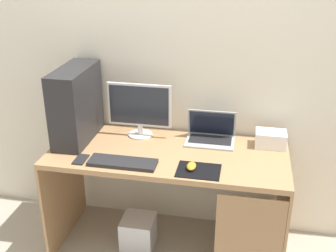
# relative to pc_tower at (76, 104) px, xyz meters

# --- Properties ---
(ground_plane) EXTENTS (8.00, 8.00, 0.00)m
(ground_plane) POSITION_rel_pc_tower_xyz_m (0.64, -0.08, -1.01)
(ground_plane) COLOR #9E9384
(wall_back) EXTENTS (4.00, 0.05, 2.60)m
(wall_back) POSITION_rel_pc_tower_xyz_m (0.65, 0.30, 0.29)
(wall_back) COLOR beige
(wall_back) RESTS_ON ground_plane
(desk) EXTENTS (1.55, 0.67, 0.76)m
(desk) POSITION_rel_pc_tower_xyz_m (0.66, -0.09, -0.40)
(desk) COLOR #A37A51
(desk) RESTS_ON ground_plane
(pc_tower) EXTENTS (0.20, 0.49, 0.50)m
(pc_tower) POSITION_rel_pc_tower_xyz_m (0.00, 0.00, 0.00)
(pc_tower) COLOR #232326
(pc_tower) RESTS_ON desk
(monitor) EXTENTS (0.44, 0.17, 0.38)m
(monitor) POSITION_rel_pc_tower_xyz_m (0.40, 0.12, -0.05)
(monitor) COLOR silver
(monitor) RESTS_ON desk
(laptop) EXTENTS (0.33, 0.22, 0.21)m
(laptop) POSITION_rel_pc_tower_xyz_m (0.90, 0.14, -0.21)
(laptop) COLOR #9EA3A8
(laptop) RESTS_ON desk
(projector) EXTENTS (0.20, 0.14, 0.11)m
(projector) POSITION_rel_pc_tower_xyz_m (1.30, 0.13, -0.20)
(projector) COLOR white
(projector) RESTS_ON desk
(keyboard) EXTENTS (0.42, 0.14, 0.02)m
(keyboard) POSITION_rel_pc_tower_xyz_m (0.40, -0.30, -0.24)
(keyboard) COLOR #232326
(keyboard) RESTS_ON desk
(mousepad) EXTENTS (0.26, 0.20, 0.00)m
(mousepad) POSITION_rel_pc_tower_xyz_m (0.87, -0.29, -0.25)
(mousepad) COLOR black
(mousepad) RESTS_ON desk
(mouse_left) EXTENTS (0.06, 0.10, 0.03)m
(mouse_left) POSITION_rel_pc_tower_xyz_m (0.83, -0.28, -0.23)
(mouse_left) COLOR orange
(mouse_left) RESTS_ON mousepad
(cell_phone) EXTENTS (0.07, 0.13, 0.01)m
(cell_phone) POSITION_rel_pc_tower_xyz_m (0.13, -0.30, -0.25)
(cell_phone) COLOR #232326
(cell_phone) RESTS_ON desk
(subwoofer) EXTENTS (0.23, 0.23, 0.23)m
(subwoofer) POSITION_rel_pc_tower_xyz_m (0.43, -0.11, -0.90)
(subwoofer) COLOR silver
(subwoofer) RESTS_ON ground_plane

